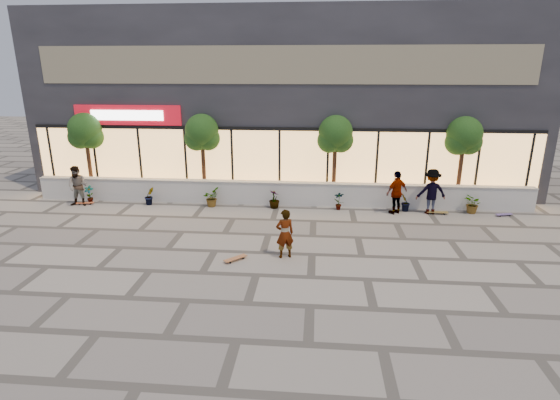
# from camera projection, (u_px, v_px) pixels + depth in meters

# --- Properties ---
(ground) EXTENTS (80.00, 80.00, 0.00)m
(ground) POSITION_uv_depth(u_px,v_px,m) (256.00, 275.00, 12.97)
(ground) COLOR gray
(ground) RESTS_ON ground
(planter_wall) EXTENTS (22.00, 0.42, 1.04)m
(planter_wall) POSITION_uv_depth(u_px,v_px,m) (278.00, 193.00, 19.48)
(planter_wall) COLOR silver
(planter_wall) RESTS_ON ground
(retail_building) EXTENTS (24.00, 9.17, 8.50)m
(retail_building) POSITION_uv_depth(u_px,v_px,m) (287.00, 99.00, 23.61)
(retail_building) COLOR #25252A
(retail_building) RESTS_ON ground
(shrub_a) EXTENTS (0.43, 0.29, 0.81)m
(shrub_a) POSITION_uv_depth(u_px,v_px,m) (89.00, 194.00, 19.69)
(shrub_a) COLOR #1A3C13
(shrub_a) RESTS_ON ground
(shrub_b) EXTENTS (0.57, 0.57, 0.81)m
(shrub_b) POSITION_uv_depth(u_px,v_px,m) (149.00, 196.00, 19.46)
(shrub_b) COLOR #1A3C13
(shrub_b) RESTS_ON ground
(shrub_c) EXTENTS (0.68, 0.77, 0.81)m
(shrub_c) POSITION_uv_depth(u_px,v_px,m) (211.00, 197.00, 19.23)
(shrub_c) COLOR #1A3C13
(shrub_c) RESTS_ON ground
(shrub_d) EXTENTS (0.64, 0.64, 0.81)m
(shrub_d) POSITION_uv_depth(u_px,v_px,m) (274.00, 199.00, 19.00)
(shrub_d) COLOR #1A3C13
(shrub_d) RESTS_ON ground
(shrub_e) EXTENTS (0.46, 0.35, 0.81)m
(shrub_e) POSITION_uv_depth(u_px,v_px,m) (339.00, 201.00, 18.77)
(shrub_e) COLOR #1A3C13
(shrub_e) RESTS_ON ground
(shrub_f) EXTENTS (0.55, 0.57, 0.81)m
(shrub_f) POSITION_uv_depth(u_px,v_px,m) (405.00, 202.00, 18.53)
(shrub_f) COLOR #1A3C13
(shrub_f) RESTS_ON ground
(shrub_g) EXTENTS (0.77, 0.84, 0.81)m
(shrub_g) POSITION_uv_depth(u_px,v_px,m) (473.00, 204.00, 18.30)
(shrub_g) COLOR #1A3C13
(shrub_g) RESTS_ON ground
(tree_west) EXTENTS (1.60, 1.50, 3.92)m
(tree_west) POSITION_uv_depth(u_px,v_px,m) (85.00, 133.00, 20.17)
(tree_west) COLOR #422417
(tree_west) RESTS_ON ground
(tree_midwest) EXTENTS (1.60, 1.50, 3.92)m
(tree_midwest) POSITION_uv_depth(u_px,v_px,m) (202.00, 135.00, 19.71)
(tree_midwest) COLOR #422417
(tree_midwest) RESTS_ON ground
(tree_mideast) EXTENTS (1.60, 1.50, 3.92)m
(tree_mideast) POSITION_uv_depth(u_px,v_px,m) (335.00, 136.00, 19.22)
(tree_mideast) COLOR #422417
(tree_mideast) RESTS_ON ground
(tree_east) EXTENTS (1.60, 1.50, 3.92)m
(tree_east) POSITION_uv_depth(u_px,v_px,m) (464.00, 138.00, 18.76)
(tree_east) COLOR #422417
(tree_east) RESTS_ON ground
(skater_center) EXTENTS (0.70, 0.58, 1.63)m
(skater_center) POSITION_uv_depth(u_px,v_px,m) (285.00, 234.00, 13.95)
(skater_center) COLOR white
(skater_center) RESTS_ON ground
(skater_left) EXTENTS (0.91, 0.73, 1.79)m
(skater_left) POSITION_uv_depth(u_px,v_px,m) (78.00, 186.00, 19.16)
(skater_left) COLOR tan
(skater_left) RESTS_ON ground
(skater_right_near) EXTENTS (1.14, 0.97, 1.84)m
(skater_right_near) POSITION_uv_depth(u_px,v_px,m) (397.00, 192.00, 18.14)
(skater_right_near) COLOR white
(skater_right_near) RESTS_ON ground
(skater_right_far) EXTENTS (1.30, 0.84, 1.91)m
(skater_right_far) POSITION_uv_depth(u_px,v_px,m) (431.00, 192.00, 18.15)
(skater_right_far) COLOR maroon
(skater_right_far) RESTS_ON ground
(skateboard_center) EXTENTS (0.71, 0.72, 0.10)m
(skateboard_center) POSITION_uv_depth(u_px,v_px,m) (235.00, 258.00, 13.91)
(skateboard_center) COLOR #955831
(skateboard_center) RESTS_ON ground
(skateboard_left) EXTENTS (0.77, 0.35, 0.09)m
(skateboard_left) POSITION_uv_depth(u_px,v_px,m) (85.00, 203.00, 19.56)
(skateboard_left) COLOR #DC5529
(skateboard_left) RESTS_ON ground
(skateboard_right_near) EXTENTS (0.88, 0.27, 0.10)m
(skateboard_right_near) POSITION_uv_depth(u_px,v_px,m) (437.00, 212.00, 18.28)
(skateboard_right_near) COLOR brown
(skateboard_right_near) RESTS_ON ground
(skateboard_right_far) EXTENTS (0.75, 0.37, 0.09)m
(skateboard_right_far) POSITION_uv_depth(u_px,v_px,m) (504.00, 214.00, 18.06)
(skateboard_right_far) COLOR #5A4680
(skateboard_right_far) RESTS_ON ground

